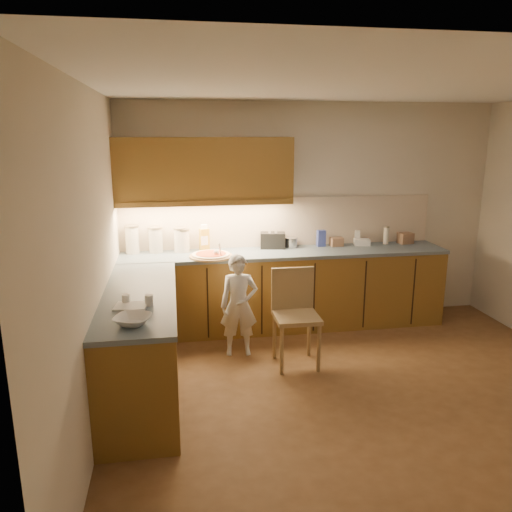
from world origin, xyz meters
The scene contains 24 objects.
room centered at (0.00, 0.00, 1.68)m, with size 4.54×4.50×2.62m.
l_counter centered at (-0.92, 1.25, 0.46)m, with size 3.77×2.62×0.92m.
backsplash centered at (-0.38, 1.99, 1.21)m, with size 3.75×0.02×0.58m, color beige.
upper_cabinets centered at (-1.27, 1.82, 1.85)m, with size 1.95×0.36×0.73m.
pizza_on_board centered at (-1.24, 1.55, 0.94)m, with size 0.47×0.47×0.19m.
child centered at (-1.01, 1.03, 0.53)m, with size 0.39×0.25×1.06m, color silver.
wooden_chair centered at (-0.49, 0.75, 0.55)m, with size 0.43×0.43×0.95m.
mixing_bowl centered at (-1.95, -0.33, 0.95)m, with size 0.26×0.26×0.06m, color white.
canister_a centered at (-2.10, 1.88, 1.08)m, with size 0.16×0.16×0.32m.
canister_b centered at (-1.84, 1.89, 1.07)m, with size 0.17×0.17×0.29m.
canister_c centered at (-1.56, 1.85, 1.06)m, with size 0.15×0.15×0.28m.
canister_d centered at (-1.54, 1.86, 1.06)m, with size 0.17×0.17×0.27m.
oil_jug centered at (-1.29, 1.85, 1.06)m, with size 0.12×0.10×0.31m.
toaster centered at (-0.49, 1.87, 1.01)m, with size 0.31×0.21×0.19m.
steel_pot centered at (-0.26, 1.87, 0.98)m, with size 0.16×0.16×0.12m.
blue_box centered at (0.11, 1.87, 1.02)m, with size 0.10×0.07×0.20m, color #3748A7.
card_box_a centered at (0.29, 1.85, 0.97)m, with size 0.15×0.10×0.10m, color tan.
white_bottle centered at (0.58, 1.92, 1.00)m, with size 0.06×0.06×0.17m, color silver.
flat_pack centered at (0.61, 1.85, 0.96)m, with size 0.19×0.13×0.07m, color silver.
tall_jar centered at (0.93, 1.86, 1.03)m, with size 0.07×0.07×0.22m.
card_box_b centered at (1.18, 1.85, 0.99)m, with size 0.17×0.13×0.13m, color #A37857.
dough_cloth centered at (-1.99, 0.03, 0.93)m, with size 0.25×0.19×0.02m, color silver.
spice_jar_a centered at (-2.03, 0.12, 0.96)m, with size 0.06×0.06×0.08m, color silver.
spice_jar_b centered at (-1.85, 0.05, 0.96)m, with size 0.07×0.07×0.09m, color white.
Camera 1 is at (-1.64, -3.76, 2.25)m, focal length 35.00 mm.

